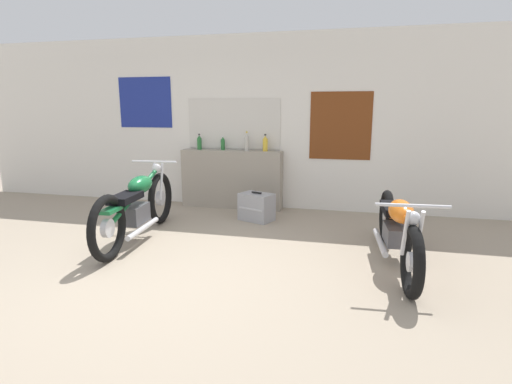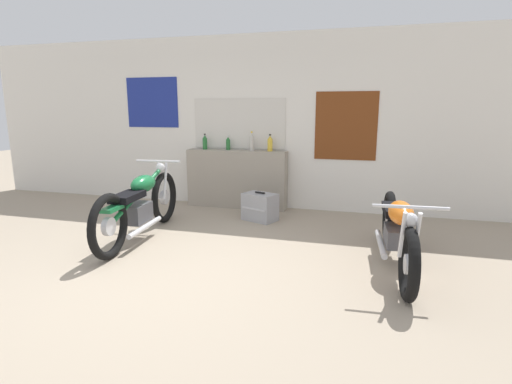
# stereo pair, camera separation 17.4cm
# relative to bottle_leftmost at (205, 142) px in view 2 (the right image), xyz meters

# --- Properties ---
(ground_plane) EXTENTS (24.00, 24.00, 0.00)m
(ground_plane) POSITION_rel_bottle_leftmost_xyz_m (0.72, -2.90, -1.07)
(ground_plane) COLOR gray
(wall_back) EXTENTS (10.00, 0.07, 2.80)m
(wall_back) POSITION_rel_bottle_leftmost_xyz_m (0.72, 0.17, 0.33)
(wall_back) COLOR silver
(wall_back) RESTS_ON ground_plane
(sill_counter) EXTENTS (1.68, 0.28, 0.96)m
(sill_counter) POSITION_rel_bottle_leftmost_xyz_m (0.56, -0.01, -0.59)
(sill_counter) COLOR gray
(sill_counter) RESTS_ON ground_plane
(bottle_leftmost) EXTENTS (0.08, 0.08, 0.26)m
(bottle_leftmost) POSITION_rel_bottle_leftmost_xyz_m (0.00, 0.00, 0.00)
(bottle_leftmost) COLOR #23662D
(bottle_leftmost) RESTS_ON sill_counter
(bottle_left_center) EXTENTS (0.07, 0.07, 0.24)m
(bottle_left_center) POSITION_rel_bottle_leftmost_xyz_m (0.40, 0.03, -0.01)
(bottle_left_center) COLOR #23662D
(bottle_left_center) RESTS_ON sill_counter
(bottle_center) EXTENTS (0.07, 0.07, 0.31)m
(bottle_center) POSITION_rel_bottle_leftmost_xyz_m (0.83, -0.02, 0.02)
(bottle_center) COLOR #B7B2A8
(bottle_center) RESTS_ON sill_counter
(bottle_right_center) EXTENTS (0.08, 0.08, 0.27)m
(bottle_right_center) POSITION_rel_bottle_leftmost_xyz_m (1.13, -0.00, 0.01)
(bottle_right_center) COLOR gold
(bottle_right_center) RESTS_ON sill_counter
(motorcycle_orange) EXTENTS (0.64, 2.19, 0.81)m
(motorcycle_orange) POSITION_rel_bottle_leftmost_xyz_m (2.99, -2.03, -0.67)
(motorcycle_orange) COLOR black
(motorcycle_orange) RESTS_ON ground_plane
(motorcycle_green) EXTENTS (0.64, 2.22, 0.93)m
(motorcycle_green) POSITION_rel_bottle_leftmost_xyz_m (-0.10, -1.92, -0.63)
(motorcycle_green) COLOR black
(motorcycle_green) RESTS_ON ground_plane
(hard_case_silver) EXTENTS (0.56, 0.47, 0.43)m
(hard_case_silver) POSITION_rel_bottle_leftmost_xyz_m (1.15, -0.71, -0.87)
(hard_case_silver) COLOR #9E9EA3
(hard_case_silver) RESTS_ON ground_plane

